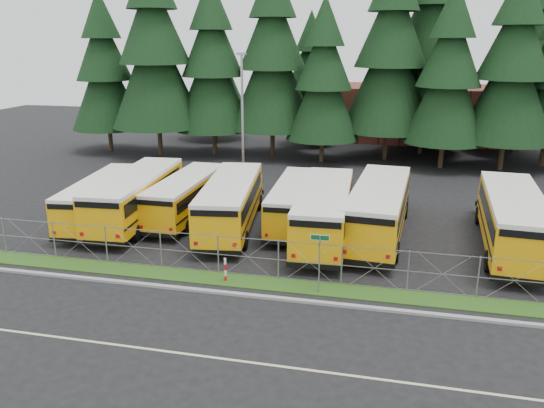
{
  "coord_description": "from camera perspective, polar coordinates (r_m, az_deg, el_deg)",
  "views": [
    {
      "loc": [
        3.79,
        -23.78,
        10.96
      ],
      "look_at": [
        -2.43,
        4.0,
        2.17
      ],
      "focal_mm": 35.0,
      "sensor_mm": 36.0,
      "label": 1
    }
  ],
  "objects": [
    {
      "name": "conifer_2",
      "position": [
        52.93,
        -6.45,
        14.36
      ],
      "size": [
        7.66,
        7.66,
        16.94
      ],
      "primitive_type": null,
      "color": "black",
      "rests_on": "ground"
    },
    {
      "name": "conifer_1",
      "position": [
        53.51,
        -12.51,
        15.5
      ],
      "size": [
        8.84,
        8.84,
        19.55
      ],
      "primitive_type": null,
      "color": "black",
      "rests_on": "ground"
    },
    {
      "name": "bus_6",
      "position": [
        31.16,
        11.46,
        -0.68
      ],
      "size": [
        3.81,
        12.38,
        3.2
      ],
      "primitive_type": null,
      "rotation": [
        0.0,
        0.0,
        -0.08
      ],
      "color": "#E4AD07",
      "rests_on": "ground"
    },
    {
      "name": "conifer_12",
      "position": [
        54.98,
        16.43,
        15.51
      ],
      "size": [
        9.06,
        9.06,
        20.03
      ],
      "primitive_type": null,
      "color": "black",
      "rests_on": "ground"
    },
    {
      "name": "road_lane_line",
      "position": [
        19.58,
        -0.77,
        -16.86
      ],
      "size": [
        50.0,
        0.12,
        0.01
      ],
      "primitive_type": "cube",
      "color": "beige",
      "rests_on": "ground"
    },
    {
      "name": "conifer_13",
      "position": [
        58.41,
        25.64,
        14.31
      ],
      "size": [
        8.78,
        8.78,
        19.41
      ],
      "primitive_type": null,
      "color": "black",
      "rests_on": "ground"
    },
    {
      "name": "brick_building",
      "position": [
        64.31,
        14.7,
        9.5
      ],
      "size": [
        22.0,
        10.0,
        6.0
      ],
      "primitive_type": "cube",
      "color": "brown",
      "rests_on": "ground"
    },
    {
      "name": "bus_2",
      "position": [
        34.36,
        -9.0,
        0.74
      ],
      "size": [
        2.61,
        10.47,
        2.74
      ],
      "primitive_type": null,
      "rotation": [
        0.0,
        0.0,
        -0.01
      ],
      "color": "#E4AD07",
      "rests_on": "ground"
    },
    {
      "name": "curb",
      "position": [
        23.68,
        2.01,
        -10.25
      ],
      "size": [
        50.0,
        0.25,
        0.12
      ],
      "primitive_type": "cube",
      "color": "gray",
      "rests_on": "ground"
    },
    {
      "name": "ground",
      "position": [
        26.45,
        3.27,
        -7.34
      ],
      "size": [
        120.0,
        120.0,
        0.0
      ],
      "primitive_type": "plane",
      "color": "black",
      "rests_on": "ground"
    },
    {
      "name": "conifer_7",
      "position": [
        50.25,
        24.46,
        13.04
      ],
      "size": [
        7.82,
        7.82,
        17.29
      ],
      "primitive_type": null,
      "color": "black",
      "rests_on": "ground"
    },
    {
      "name": "bus_5",
      "position": [
        30.43,
        5.71,
        -0.93
      ],
      "size": [
        3.22,
        11.93,
        3.1
      ],
      "primitive_type": null,
      "rotation": [
        0.0,
        0.0,
        0.04
      ],
      "color": "#E4AD07",
      "rests_on": "ground"
    },
    {
      "name": "conifer_11",
      "position": [
        58.01,
        4.16,
        13.22
      ],
      "size": [
        6.35,
        6.35,
        14.04
      ],
      "primitive_type": null,
      "color": "black",
      "rests_on": "ground"
    },
    {
      "name": "chainlink_fence",
      "position": [
        25.15,
        2.93,
        -6.19
      ],
      "size": [
        44.0,
        0.1,
        2.0
      ],
      "primitive_type": null,
      "color": "gray",
      "rests_on": "ground"
    },
    {
      "name": "bus_0",
      "position": [
        34.92,
        -17.48,
        0.45
      ],
      "size": [
        3.7,
        10.84,
        2.78
      ],
      "primitive_type": null,
      "rotation": [
        0.0,
        0.0,
        0.11
      ],
      "color": "#E4AD07",
      "rests_on": "ground"
    },
    {
      "name": "light_standard",
      "position": [
        40.44,
        -3.19,
        9.38
      ],
      "size": [
        0.7,
        0.35,
        10.14
      ],
      "color": "gray",
      "rests_on": "ground"
    },
    {
      "name": "street_sign",
      "position": [
        23.65,
        5.14,
        -5.09
      ],
      "size": [
        0.84,
        0.55,
        2.81
      ],
      "color": "gray",
      "rests_on": "ground"
    },
    {
      "name": "conifer_6",
      "position": [
        49.13,
        18.46,
        12.78
      ],
      "size": [
        7.17,
        7.17,
        15.87
      ],
      "primitive_type": null,
      "color": "black",
      "rests_on": "ground"
    },
    {
      "name": "bus_4",
      "position": [
        32.78,
        2.54,
        0.09
      ],
      "size": [
        2.76,
        10.35,
        2.7
      ],
      "primitive_type": null,
      "rotation": [
        0.0,
        0.0,
        0.03
      ],
      "color": "#E4AD07",
      "rests_on": "ground"
    },
    {
      "name": "conifer_4",
      "position": [
        49.43,
        5.57,
        13.01
      ],
      "size": [
        6.74,
        6.74,
        14.9
      ],
      "primitive_type": null,
      "color": "black",
      "rests_on": "ground"
    },
    {
      "name": "grass_verge",
      "position": [
        24.92,
        2.62,
        -8.86
      ],
      "size": [
        50.0,
        1.4,
        0.06
      ],
      "primitive_type": "cube",
      "color": "#214E16",
      "rests_on": "ground"
    },
    {
      "name": "conifer_3",
      "position": [
        51.93,
        0.06,
        15.24
      ],
      "size": [
        8.34,
        8.34,
        18.45
      ],
      "primitive_type": null,
      "color": "black",
      "rests_on": "ground"
    },
    {
      "name": "striped_bollard",
      "position": [
        25.3,
        -5.04,
        -7.08
      ],
      "size": [
        0.11,
        0.11,
        1.2
      ],
      "primitive_type": "cylinder",
      "color": "#B20C0C",
      "rests_on": "ground"
    },
    {
      "name": "bus_1",
      "position": [
        34.23,
        -14.1,
        0.69
      ],
      "size": [
        3.59,
        12.05,
        3.12
      ],
      "primitive_type": null,
      "rotation": [
        0.0,
        0.0,
        0.07
      ],
      "color": "#E4AD07",
      "rests_on": "ground"
    },
    {
      "name": "bus_3",
      "position": [
        32.05,
        -4.35,
        0.01
      ],
      "size": [
        4.28,
        11.95,
        3.06
      ],
      "primitive_type": null,
      "rotation": [
        0.0,
        0.0,
        0.13
      ],
      "color": "#E4AD07",
      "rests_on": "ground"
    },
    {
      "name": "bus_east",
      "position": [
        31.48,
        24.32,
        -1.7
      ],
      "size": [
        3.81,
        12.44,
        3.21
      ],
      "primitive_type": null,
      "rotation": [
        0.0,
        0.0,
        -0.08
      ],
      "color": "#E4AD07",
      "rests_on": "ground"
    },
    {
      "name": "conifer_10",
      "position": [
        62.1,
        -6.37,
        15.14
      ],
      "size": [
        8.04,
        8.04,
        17.77
      ],
      "primitive_type": null,
      "color": "black",
      "rests_on": "ground"
    },
    {
      "name": "conifer_5",
      "position": [
        51.39,
        12.65,
        15.2
      ],
      "size": [
        8.64,
        8.64,
        19.12
      ],
      "primitive_type": null,
      "color": "black",
      "rests_on": "ground"
    },
    {
      "name": "conifer_0",
      "position": [
        57.07,
        -17.57,
        13.35
      ],
      "size": [
        7.18,
        7.18,
        15.87
      ],
      "primitive_type": null,
      "color": "black",
      "rests_on": "ground"
    }
  ]
}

